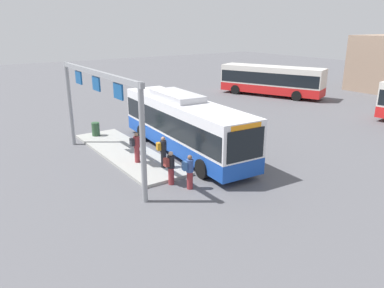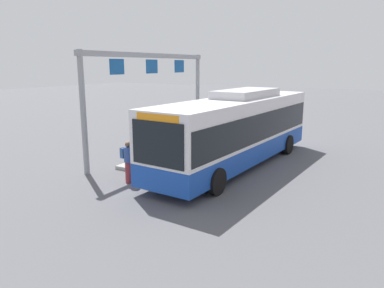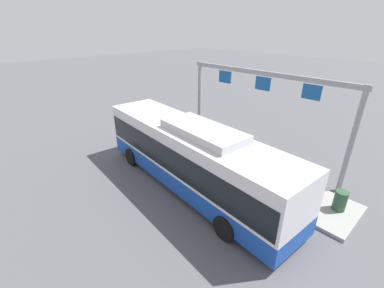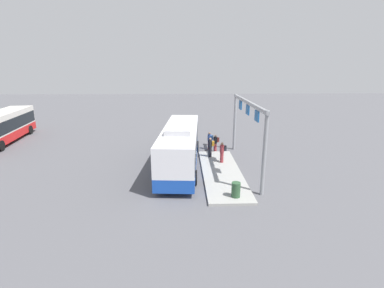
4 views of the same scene
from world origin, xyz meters
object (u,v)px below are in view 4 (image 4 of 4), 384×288
at_px(bus_background_right, 1,126).
at_px(person_boarding, 210,140).
at_px(bus_main, 180,144).
at_px(trash_bin, 236,190).
at_px(person_waiting_far, 216,143).
at_px(person_waiting_mid, 222,152).
at_px(person_waiting_near, 210,147).

relative_size(bus_background_right, person_boarding, 6.64).
distance_m(bus_background_right, person_boarding, 21.27).
distance_m(bus_main, trash_bin, 6.77).
bearing_deg(person_waiting_far, bus_background_right, -12.10).
bearing_deg(person_waiting_far, bus_main, 47.25).
height_order(bus_background_right, person_waiting_mid, bus_background_right).
bearing_deg(trash_bin, person_waiting_far, 0.90).
distance_m(bus_background_right, person_waiting_near, 21.64).
height_order(bus_background_right, person_boarding, bus_background_right).
height_order(bus_main, bus_background_right, bus_main).
height_order(person_waiting_near, person_waiting_mid, same).
height_order(person_waiting_mid, person_waiting_far, person_waiting_mid).
bearing_deg(person_boarding, person_waiting_mid, 109.93).
distance_m(person_waiting_far, trash_bin, 9.37).
height_order(person_waiting_near, person_waiting_far, person_waiting_near).
xyz_separation_m(bus_background_right, person_waiting_near, (-5.84, -20.83, -0.73)).
xyz_separation_m(person_waiting_near, person_waiting_far, (1.79, -0.64, -0.16)).
xyz_separation_m(person_boarding, trash_bin, (-10.28, -0.60, -0.28)).
bearing_deg(person_waiting_mid, bus_main, 7.01).
distance_m(person_waiting_mid, person_waiting_far, 3.25).
bearing_deg(person_waiting_mid, person_waiting_far, -85.94).
height_order(bus_background_right, trash_bin, bus_background_right).
bearing_deg(person_waiting_mid, bus_background_right, -17.51).
height_order(person_boarding, trash_bin, person_boarding).
relative_size(person_waiting_mid, person_waiting_far, 1.00).
relative_size(bus_main, person_waiting_far, 6.94).
bearing_deg(person_waiting_mid, trash_bin, 90.92).
bearing_deg(person_boarding, person_waiting_far, 127.77).
bearing_deg(bus_background_right, bus_main, -120.09).
relative_size(bus_main, person_waiting_near, 6.94).
xyz_separation_m(person_boarding, person_waiting_near, (-2.71, 0.19, 0.16)).
bearing_deg(person_waiting_near, person_waiting_mid, 128.96).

